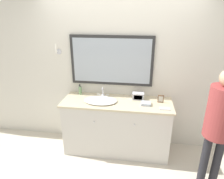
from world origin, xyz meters
TOP-DOWN VIEW (x-y plane):
  - ground_plane at (0.00, 0.00)m, footprint 14.00×14.00m
  - wall_back at (-0.00, 0.67)m, footprint 8.00×0.18m
  - vanity_counter at (0.00, 0.34)m, footprint 1.74×0.61m
  - sink_basin at (-0.26, 0.31)m, footprint 0.53×0.42m
  - soap_bottle at (-0.66, 0.55)m, footprint 0.05×0.05m
  - appliance_box at (0.33, 0.48)m, footprint 0.19×0.12m
  - picture_frame at (0.68, 0.40)m, footprint 0.09×0.01m
  - hand_towel_near_sink at (0.45, 0.29)m, footprint 0.14×0.13m
  - metal_tray at (0.73, 0.19)m, footprint 0.16×0.09m
  - person at (1.34, -0.19)m, footprint 0.35×0.35m

SIDE VIEW (x-z plane):
  - ground_plane at x=0.00m, z-range 0.00..0.00m
  - vanity_counter at x=0.00m, z-range 0.00..0.91m
  - metal_tray at x=0.73m, z-range 0.91..0.92m
  - sink_basin at x=-0.26m, z-range 0.85..1.01m
  - hand_towel_near_sink at x=0.45m, z-range 0.91..0.95m
  - appliance_box at x=0.33m, z-range 0.91..1.02m
  - picture_frame at x=0.68m, z-range 0.91..1.03m
  - soap_bottle at x=-0.66m, z-range 0.89..1.07m
  - person at x=1.34m, z-range 0.20..1.85m
  - wall_back at x=0.00m, z-range 0.01..2.56m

